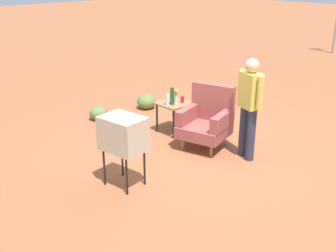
% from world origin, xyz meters
% --- Properties ---
extents(ground_plane, '(60.00, 60.00, 0.00)m').
position_xyz_m(ground_plane, '(0.00, 0.00, 0.00)').
color(ground_plane, '#A05B38').
extents(armchair, '(0.94, 0.96, 1.06)m').
position_xyz_m(armchair, '(-0.19, 0.13, 0.50)').
color(armchair, '#937047').
rests_on(armchair, ground).
extents(side_table, '(0.56, 0.56, 0.58)m').
position_xyz_m(side_table, '(-1.03, 0.16, 0.50)').
color(side_table, black).
rests_on(side_table, ground).
extents(tv_on_stand, '(0.66, 0.52, 1.03)m').
position_xyz_m(tv_on_stand, '(-0.06, -1.75, 0.78)').
color(tv_on_stand, black).
rests_on(tv_on_stand, ground).
extents(person_standing, '(0.55, 0.32, 1.64)m').
position_xyz_m(person_standing, '(0.57, 0.25, 0.94)').
color(person_standing, '#2D3347').
rests_on(person_standing, ground).
extents(bottle_wine_green, '(0.07, 0.07, 0.32)m').
position_xyz_m(bottle_wine_green, '(-0.97, 0.05, 0.74)').
color(bottle_wine_green, '#1E5623').
rests_on(bottle_wine_green, side_table).
extents(bottle_short_clear, '(0.06, 0.06, 0.20)m').
position_xyz_m(bottle_short_clear, '(-1.01, -0.03, 0.68)').
color(bottle_short_clear, silver).
rests_on(bottle_short_clear, side_table).
extents(soda_can_red, '(0.07, 0.07, 0.12)m').
position_xyz_m(soda_can_red, '(-0.93, 0.28, 0.64)').
color(soda_can_red, red).
rests_on(soda_can_red, side_table).
extents(flower_vase, '(0.15, 0.10, 0.27)m').
position_xyz_m(flower_vase, '(-0.99, 0.16, 0.73)').
color(flower_vase, silver).
rests_on(flower_vase, side_table).
extents(shrub_near, '(0.37, 0.37, 0.28)m').
position_xyz_m(shrub_near, '(-2.57, -0.50, 0.14)').
color(shrub_near, olive).
rests_on(shrub_near, ground).
extents(shrub_mid, '(0.41, 0.41, 0.32)m').
position_xyz_m(shrub_mid, '(-2.44, 0.68, 0.16)').
color(shrub_mid, olive).
rests_on(shrub_mid, ground).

